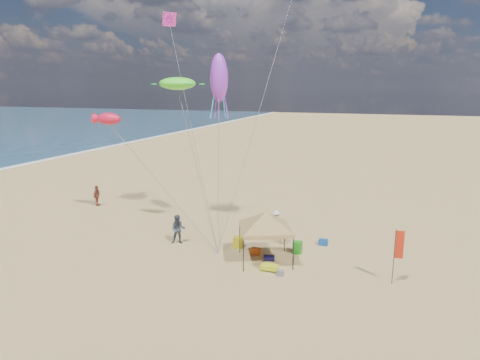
% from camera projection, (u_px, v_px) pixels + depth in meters
% --- Properties ---
extents(ground, '(280.00, 280.00, 0.00)m').
position_uv_depth(ground, '(223.00, 258.00, 24.50)').
color(ground, tan).
rests_on(ground, ground).
extents(canopy_tent, '(4.96, 4.96, 3.34)m').
position_uv_depth(canopy_tent, '(266.00, 214.00, 23.53)').
color(canopy_tent, black).
rests_on(canopy_tent, ground).
extents(feather_flag, '(0.44, 0.08, 2.87)m').
position_uv_depth(feather_flag, '(398.00, 248.00, 20.88)').
color(feather_flag, black).
rests_on(feather_flag, ground).
extents(cooler_red, '(0.54, 0.38, 0.38)m').
position_uv_depth(cooler_red, '(256.00, 251.00, 25.03)').
color(cooler_red, '#BF470F').
rests_on(cooler_red, ground).
extents(cooler_blue, '(0.54, 0.38, 0.38)m').
position_uv_depth(cooler_blue, '(323.00, 242.00, 26.46)').
color(cooler_blue, navy).
rests_on(cooler_blue, ground).
extents(bag_navy, '(0.69, 0.54, 0.36)m').
position_uv_depth(bag_navy, '(269.00, 258.00, 24.08)').
color(bag_navy, '#110D3D').
rests_on(bag_navy, ground).
extents(bag_orange, '(0.54, 0.69, 0.36)m').
position_uv_depth(bag_orange, '(264.00, 236.00, 27.56)').
color(bag_orange, orange).
rests_on(bag_orange, ground).
extents(chair_green, '(0.50, 0.50, 0.70)m').
position_uv_depth(chair_green, '(297.00, 247.00, 25.19)').
color(chair_green, '#1D7E16').
rests_on(chair_green, ground).
extents(chair_yellow, '(0.50, 0.50, 0.70)m').
position_uv_depth(chair_yellow, '(238.00, 242.00, 26.03)').
color(chair_yellow, yellow).
rests_on(chair_yellow, ground).
extents(crate_grey, '(0.34, 0.30, 0.28)m').
position_uv_depth(crate_grey, '(280.00, 273.00, 22.20)').
color(crate_grey, slate).
rests_on(crate_grey, ground).
extents(beach_cart, '(0.90, 0.50, 0.24)m').
position_uv_depth(beach_cart, '(269.00, 267.00, 22.78)').
color(beach_cart, '#B0C315').
rests_on(beach_cart, ground).
extents(person_near_a, '(0.69, 0.58, 1.61)m').
position_uv_depth(person_near_a, '(282.00, 232.00, 26.54)').
color(person_near_a, tan).
rests_on(person_near_a, ground).
extents(person_near_b, '(1.11, 1.00, 1.86)m').
position_uv_depth(person_near_b, '(178.00, 229.00, 26.59)').
color(person_near_b, '#333B46').
rests_on(person_near_b, ground).
extents(person_near_c, '(1.16, 0.95, 1.56)m').
position_uv_depth(person_near_c, '(276.00, 221.00, 28.62)').
color(person_near_c, silver).
rests_on(person_near_c, ground).
extents(person_far_a, '(0.60, 1.07, 1.72)m').
position_uv_depth(person_far_a, '(97.00, 196.00, 35.11)').
color(person_far_a, brown).
rests_on(person_far_a, ground).
extents(turtle_kite, '(3.12, 2.79, 0.87)m').
position_uv_depth(turtle_kite, '(177.00, 83.00, 29.10)').
color(turtle_kite, '#4EFF2E').
rests_on(turtle_kite, ground).
extents(fish_kite, '(2.00, 1.22, 0.84)m').
position_uv_depth(fish_kite, '(109.00, 119.00, 29.56)').
color(fish_kite, red).
rests_on(fish_kite, ground).
extents(squid_kite, '(1.25, 1.25, 2.98)m').
position_uv_depth(squid_kite, '(219.00, 78.00, 26.50)').
color(squid_kite, purple).
rests_on(squid_kite, ground).
extents(stunt_kite_pink, '(1.31, 1.25, 1.15)m').
position_uv_depth(stunt_kite_pink, '(169.00, 19.00, 38.17)').
color(stunt_kite_pink, '#FF37CF').
rests_on(stunt_kite_pink, ground).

